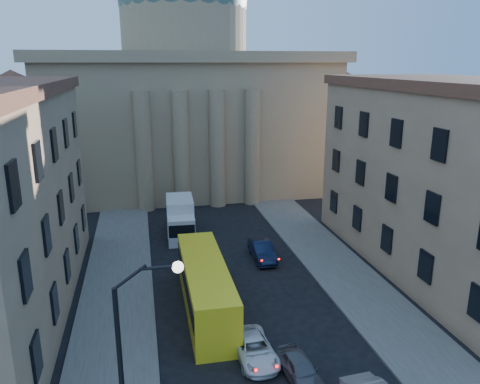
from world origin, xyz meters
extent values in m
cube|color=#53514C|center=(-8.50, 18.00, 0.07)|extent=(5.00, 60.00, 0.15)
cube|color=#53514C|center=(8.50, 18.00, 0.07)|extent=(5.00, 60.00, 0.15)
cube|color=#8F7458|center=(0.00, 56.00, 8.00)|extent=(34.00, 26.00, 16.00)
cube|color=#8F7458|center=(0.00, 56.00, 16.40)|extent=(35.50, 27.50, 1.20)
cylinder|color=#8F7458|center=(0.00, 56.00, 20.00)|extent=(16.00, 16.00, 8.00)
cube|color=#8F7458|center=(-21.00, 54.00, 5.50)|extent=(13.00, 13.00, 11.00)
cone|color=brown|center=(-21.00, 54.00, 13.00)|extent=(26.02, 26.02, 4.00)
cube|color=#8F7458|center=(21.00, 54.00, 5.50)|extent=(13.00, 13.00, 11.00)
cone|color=brown|center=(21.00, 54.00, 13.00)|extent=(26.02, 26.02, 4.00)
cylinder|color=#8F7458|center=(-6.00, 42.80, 6.50)|extent=(1.80, 1.80, 13.00)
cylinder|color=#8F7458|center=(-2.00, 42.80, 6.50)|extent=(1.80, 1.80, 13.00)
cylinder|color=#8F7458|center=(2.00, 42.80, 6.50)|extent=(1.80, 1.80, 13.00)
cylinder|color=#8F7458|center=(6.00, 42.80, 6.50)|extent=(1.80, 1.80, 13.00)
cube|color=tan|center=(17.00, 22.00, 7.00)|extent=(11.00, 26.00, 14.00)
cube|color=brown|center=(17.00, 22.00, 14.30)|extent=(11.60, 26.60, 0.80)
cylinder|color=black|center=(-7.50, 8.00, 4.00)|extent=(0.20, 0.20, 8.00)
cylinder|color=black|center=(-6.95, 8.00, 8.35)|extent=(1.30, 0.12, 0.96)
cylinder|color=black|center=(-5.95, 8.00, 8.65)|extent=(1.30, 0.12, 0.12)
sphere|color=white|center=(-5.20, 8.00, 8.60)|extent=(0.44, 0.44, 0.44)
imported|color=white|center=(-0.80, 13.96, 0.61)|extent=(2.26, 4.48, 1.21)
imported|color=#515256|center=(1.09, 11.69, 0.65)|extent=(1.91, 3.95, 1.30)
imported|color=black|center=(3.08, 26.98, 0.75)|extent=(1.64, 4.55, 1.49)
cube|color=yellow|center=(-2.66, 19.83, 1.63)|extent=(2.72, 11.61, 3.27)
cube|color=black|center=(-2.66, 19.83, 2.16)|extent=(2.78, 10.98, 1.16)
cylinder|color=black|center=(-3.75, 15.62, 0.53)|extent=(0.32, 1.06, 1.05)
cylinder|color=black|center=(-1.64, 15.61, 0.53)|extent=(0.32, 1.06, 1.05)
cylinder|color=black|center=(-3.68, 24.06, 0.53)|extent=(0.32, 1.06, 1.05)
cylinder|color=black|center=(-1.58, 24.04, 0.53)|extent=(0.32, 1.06, 1.05)
cube|color=silver|center=(-3.13, 32.04, 1.24)|extent=(2.50, 2.60, 2.49)
cube|color=black|center=(-3.19, 30.85, 1.55)|extent=(2.28, 0.23, 1.14)
cube|color=silver|center=(-3.00, 34.84, 1.81)|extent=(2.69, 4.47, 3.21)
cylinder|color=black|center=(-4.19, 31.68, 0.47)|extent=(0.33, 0.95, 0.93)
cylinder|color=black|center=(-2.12, 31.58, 0.47)|extent=(0.33, 0.95, 0.93)
cylinder|color=black|center=(-3.99, 35.82, 0.47)|extent=(0.33, 0.95, 0.93)
cylinder|color=black|center=(-1.92, 35.72, 0.47)|extent=(0.33, 0.95, 0.93)
camera|label=1|loc=(-6.27, -7.86, 15.83)|focal=35.00mm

